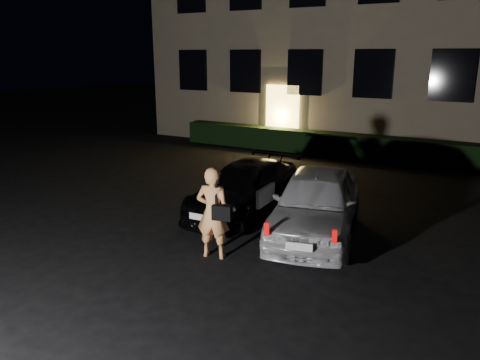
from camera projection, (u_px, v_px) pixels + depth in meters
The scene contains 5 objects.
ground at pixel (201, 272), 8.19m from camera, with size 80.00×80.00×0.00m, color black.
hedge at pixel (365, 147), 16.89m from camera, with size 15.00×0.70×0.85m, color black.
sedan at pixel (245, 188), 11.20m from camera, with size 1.84×4.13×1.16m.
hatch at pixel (316, 202), 9.74m from camera, with size 2.50×4.35×1.39m.
man at pixel (213, 213), 8.58m from camera, with size 0.78×0.55×1.74m.
Camera 1 is at (4.29, -6.17, 3.69)m, focal length 35.00 mm.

